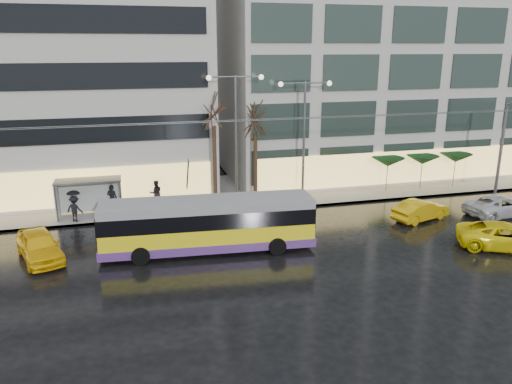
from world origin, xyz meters
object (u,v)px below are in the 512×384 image
object	(u,v)px
trolleybus	(208,226)
bus_shelter	(83,189)
taxi_a	(39,246)
street_lamp_near	(236,122)

from	to	relation	value
trolleybus	bus_shelter	world-z (taller)	trolleybus
bus_shelter	taxi_a	world-z (taller)	bus_shelter
street_lamp_near	taxi_a	distance (m)	14.89
trolleybus	bus_shelter	distance (m)	10.44
trolleybus	bus_shelter	size ratio (longest dim) A/B	2.81
bus_shelter	street_lamp_near	xyz separation A→B (m)	(10.38, 0.11, 4.03)
trolleybus	street_lamp_near	world-z (taller)	street_lamp_near
bus_shelter	taxi_a	bearing A→B (deg)	-106.04
bus_shelter	taxi_a	distance (m)	6.90
street_lamp_near	bus_shelter	bearing A→B (deg)	-179.37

